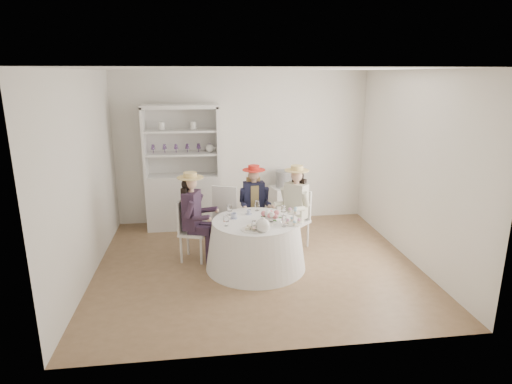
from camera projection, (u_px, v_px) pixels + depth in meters
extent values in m
plane|color=brown|center=(257.00, 264.00, 6.14)|extent=(4.50, 4.50, 0.00)
plane|color=white|center=(257.00, 69.00, 5.42)|extent=(4.50, 4.50, 0.00)
plane|color=white|center=(242.00, 148.00, 7.69)|extent=(4.50, 0.00, 4.50)
plane|color=white|center=(286.00, 222.00, 3.87)|extent=(4.50, 0.00, 4.50)
plane|color=white|center=(84.00, 178.00, 5.50)|extent=(0.00, 4.50, 4.50)
plane|color=white|center=(414.00, 168.00, 6.06)|extent=(0.00, 4.50, 4.50)
cone|color=white|center=(256.00, 245.00, 5.98)|extent=(1.40, 1.40, 0.67)
cylinder|color=white|center=(256.00, 221.00, 5.89)|extent=(1.20, 1.20, 0.02)
cube|color=silver|center=(184.00, 201.00, 7.52)|extent=(1.34, 0.75, 0.95)
cube|color=silver|center=(182.00, 139.00, 7.44)|extent=(1.25, 0.33, 1.16)
cube|color=silver|center=(180.00, 106.00, 7.08)|extent=(1.34, 0.75, 0.06)
cube|color=silver|center=(144.00, 142.00, 7.16)|extent=(0.15, 0.47, 1.16)
cube|color=silver|center=(218.00, 141.00, 7.32)|extent=(0.15, 0.47, 1.16)
cube|color=silver|center=(182.00, 154.00, 7.30)|extent=(1.25, 0.68, 0.03)
cube|color=silver|center=(181.00, 131.00, 7.19)|extent=(1.25, 0.68, 0.03)
sphere|color=white|center=(210.00, 148.00, 7.33)|extent=(0.15, 0.15, 0.15)
cube|color=silver|center=(283.00, 205.00, 7.82)|extent=(0.51, 0.51, 0.66)
cylinder|color=black|center=(284.00, 179.00, 7.69)|extent=(0.36, 0.36, 0.30)
cube|color=silver|center=(194.00, 233.00, 6.19)|extent=(0.47, 0.47, 0.04)
cylinder|color=silver|center=(201.00, 251.00, 6.08)|extent=(0.03, 0.03, 0.41)
cylinder|color=silver|center=(207.00, 243.00, 6.37)|extent=(0.03, 0.03, 0.41)
cylinder|color=silver|center=(181.00, 250.00, 6.14)|extent=(0.03, 0.03, 0.41)
cylinder|color=silver|center=(188.00, 242.00, 6.42)|extent=(0.03, 0.03, 0.41)
cube|color=silver|center=(182.00, 215.00, 6.16)|extent=(0.14, 0.35, 0.47)
cube|color=black|center=(192.00, 210.00, 6.10)|extent=(0.28, 0.38, 0.54)
cube|color=black|center=(199.00, 230.00, 6.07)|extent=(0.34, 0.21, 0.11)
cylinder|color=black|center=(209.00, 249.00, 6.13)|extent=(0.09, 0.09, 0.43)
cylinder|color=black|center=(189.00, 210.00, 5.90)|extent=(0.18, 0.13, 0.26)
cube|color=black|center=(203.00, 226.00, 6.23)|extent=(0.34, 0.21, 0.11)
cylinder|color=black|center=(212.00, 245.00, 6.29)|extent=(0.09, 0.09, 0.43)
cylinder|color=black|center=(198.00, 202.00, 6.26)|extent=(0.18, 0.13, 0.26)
cylinder|color=#D8A889|center=(191.00, 190.00, 6.03)|extent=(0.08, 0.08, 0.07)
sphere|color=#D8A889|center=(190.00, 183.00, 6.00)|extent=(0.18, 0.18, 0.18)
sphere|color=black|center=(188.00, 184.00, 6.01)|extent=(0.18, 0.18, 0.18)
cube|color=black|center=(186.00, 199.00, 6.07)|extent=(0.14, 0.24, 0.35)
cylinder|color=#D9B869|center=(190.00, 178.00, 5.98)|extent=(0.37, 0.37, 0.01)
cylinder|color=#D9B869|center=(190.00, 175.00, 5.97)|extent=(0.19, 0.19, 0.07)
cube|color=silver|center=(254.00, 218.00, 6.86)|extent=(0.37, 0.37, 0.04)
cylinder|color=silver|center=(247.00, 234.00, 6.75)|extent=(0.03, 0.03, 0.39)
cylinder|color=silver|center=(264.00, 233.00, 6.80)|extent=(0.03, 0.03, 0.39)
cylinder|color=silver|center=(244.00, 228.00, 7.02)|extent=(0.03, 0.03, 0.39)
cylinder|color=silver|center=(261.00, 227.00, 7.07)|extent=(0.03, 0.03, 0.39)
cube|color=silver|center=(252.00, 201.00, 6.95)|extent=(0.34, 0.04, 0.45)
cube|color=#181930|center=(254.00, 198.00, 6.78)|extent=(0.33, 0.19, 0.52)
cube|color=tan|center=(254.00, 198.00, 6.78)|extent=(0.13, 0.20, 0.45)
cube|color=#181930|center=(250.00, 216.00, 6.72)|extent=(0.13, 0.31, 0.11)
cylinder|color=#181930|center=(251.00, 235.00, 6.67)|extent=(0.09, 0.09, 0.41)
cylinder|color=#181930|center=(243.00, 195.00, 6.70)|extent=(0.09, 0.16, 0.25)
cube|color=#181930|center=(260.00, 216.00, 6.75)|extent=(0.13, 0.31, 0.11)
cylinder|color=#181930|center=(262.00, 235.00, 6.70)|extent=(0.09, 0.09, 0.41)
cylinder|color=#181930|center=(266.00, 194.00, 6.76)|extent=(0.09, 0.16, 0.25)
cylinder|color=#D8A889|center=(254.00, 181.00, 6.71)|extent=(0.08, 0.08, 0.07)
sphere|color=#D8A889|center=(254.00, 175.00, 6.68)|extent=(0.17, 0.17, 0.17)
sphere|color=tan|center=(253.00, 175.00, 6.73)|extent=(0.17, 0.17, 0.17)
cube|color=tan|center=(253.00, 188.00, 6.81)|extent=(0.22, 0.08, 0.34)
cylinder|color=red|center=(254.00, 170.00, 6.66)|extent=(0.36, 0.36, 0.01)
cylinder|color=red|center=(254.00, 168.00, 6.65)|extent=(0.18, 0.18, 0.07)
cube|color=silver|center=(295.00, 222.00, 6.64)|extent=(0.53, 0.53, 0.04)
cylinder|color=silver|center=(281.00, 235.00, 6.67)|extent=(0.03, 0.03, 0.41)
cylinder|color=silver|center=(297.00, 240.00, 6.49)|extent=(0.03, 0.03, 0.41)
cylinder|color=silver|center=(292.00, 230.00, 6.89)|extent=(0.03, 0.03, 0.41)
cylinder|color=silver|center=(308.00, 234.00, 6.71)|extent=(0.03, 0.03, 0.41)
cube|color=silver|center=(301.00, 204.00, 6.69)|extent=(0.26, 0.28, 0.47)
cube|color=beige|center=(296.00, 201.00, 6.56)|extent=(0.37, 0.37, 0.54)
cube|color=beige|center=(286.00, 218.00, 6.58)|extent=(0.31, 0.31, 0.11)
cylinder|color=beige|center=(281.00, 238.00, 6.56)|extent=(0.09, 0.09, 0.43)
cylinder|color=beige|center=(284.00, 195.00, 6.63)|extent=(0.17, 0.17, 0.26)
cube|color=beige|center=(295.00, 220.00, 6.48)|extent=(0.31, 0.31, 0.11)
cylinder|color=beige|center=(290.00, 240.00, 6.46)|extent=(0.09, 0.09, 0.43)
cylinder|color=beige|center=(305.00, 199.00, 6.39)|extent=(0.17, 0.17, 0.26)
cylinder|color=#D8A889|center=(297.00, 182.00, 6.48)|extent=(0.08, 0.08, 0.07)
sphere|color=#D8A889|center=(297.00, 176.00, 6.45)|extent=(0.18, 0.18, 0.18)
sphere|color=black|center=(298.00, 176.00, 6.49)|extent=(0.18, 0.18, 0.18)
cube|color=black|center=(299.00, 190.00, 6.57)|extent=(0.21, 0.21, 0.35)
cylinder|color=#D9B869|center=(297.00, 170.00, 6.43)|extent=(0.37, 0.37, 0.01)
cylinder|color=#D9B869|center=(297.00, 168.00, 6.42)|extent=(0.19, 0.19, 0.07)
cube|color=silver|center=(228.00, 216.00, 6.77)|extent=(0.53, 0.53, 0.04)
cylinder|color=silver|center=(241.00, 228.00, 6.95)|extent=(0.04, 0.04, 0.45)
cylinder|color=silver|center=(222.00, 226.00, 7.02)|extent=(0.04, 0.04, 0.45)
cylinder|color=silver|center=(236.00, 235.00, 6.64)|extent=(0.04, 0.04, 0.45)
cylinder|color=silver|center=(216.00, 233.00, 6.71)|extent=(0.04, 0.04, 0.45)
cube|color=silver|center=(225.00, 203.00, 6.52)|extent=(0.38, 0.17, 0.51)
imported|color=white|center=(234.00, 216.00, 5.95)|extent=(0.09, 0.09, 0.07)
imported|color=white|center=(249.00, 212.00, 6.14)|extent=(0.08, 0.08, 0.06)
imported|color=white|center=(270.00, 214.00, 6.07)|extent=(0.09, 0.09, 0.06)
imported|color=white|center=(270.00, 219.00, 5.87)|extent=(0.25, 0.25, 0.05)
sphere|color=#D06872|center=(276.00, 215.00, 5.82)|extent=(0.08, 0.08, 0.08)
sphere|color=white|center=(274.00, 214.00, 5.86)|extent=(0.08, 0.08, 0.08)
sphere|color=#D06872|center=(271.00, 213.00, 5.87)|extent=(0.08, 0.08, 0.08)
sphere|color=white|center=(268.00, 214.00, 5.86)|extent=(0.08, 0.08, 0.08)
sphere|color=#D06872|center=(266.00, 215.00, 5.82)|extent=(0.08, 0.08, 0.08)
sphere|color=white|center=(267.00, 216.00, 5.78)|extent=(0.08, 0.08, 0.08)
sphere|color=#D06872|center=(269.00, 216.00, 5.75)|extent=(0.08, 0.08, 0.08)
sphere|color=white|center=(273.00, 216.00, 5.75)|extent=(0.08, 0.08, 0.08)
sphere|color=#D06872|center=(275.00, 216.00, 5.78)|extent=(0.08, 0.08, 0.08)
sphere|color=white|center=(263.00, 226.00, 5.45)|extent=(0.18, 0.18, 0.18)
cylinder|color=white|center=(272.00, 224.00, 5.46)|extent=(0.11, 0.03, 0.09)
cylinder|color=white|center=(263.00, 219.00, 5.43)|extent=(0.04, 0.04, 0.02)
cylinder|color=white|center=(251.00, 229.00, 5.53)|extent=(0.27, 0.27, 0.01)
cube|color=beige|center=(248.00, 228.00, 5.50)|extent=(0.06, 0.04, 0.03)
cube|color=beige|center=(251.00, 227.00, 5.52)|extent=(0.07, 0.06, 0.03)
cube|color=beige|center=(255.00, 227.00, 5.55)|extent=(0.07, 0.07, 0.03)
cube|color=beige|center=(249.00, 226.00, 5.55)|extent=(0.07, 0.07, 0.03)
cube|color=beige|center=(254.00, 229.00, 5.49)|extent=(0.07, 0.07, 0.03)
cylinder|color=white|center=(293.00, 223.00, 5.75)|extent=(0.24, 0.24, 0.01)
cylinder|color=white|center=(293.00, 218.00, 5.73)|extent=(0.02, 0.02, 0.16)
cylinder|color=white|center=(293.00, 213.00, 5.71)|extent=(0.18, 0.18, 0.01)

